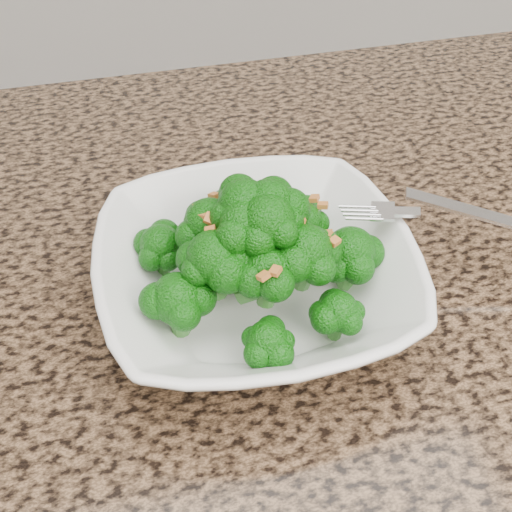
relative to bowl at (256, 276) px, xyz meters
name	(u,v)px	position (x,y,z in m)	size (l,w,h in m)	color
granite_counter	(467,393)	(0.13, -0.11, -0.04)	(1.64, 1.04, 0.03)	brown
bowl	(256,276)	(0.00, 0.00, 0.00)	(0.24, 0.24, 0.06)	white
broccoli_pile	(256,210)	(0.00, 0.00, 0.06)	(0.21, 0.21, 0.07)	#10610B
garlic_topping	(256,165)	(0.00, 0.00, 0.10)	(0.13, 0.13, 0.01)	orange
fork	(410,212)	(0.12, 0.00, 0.04)	(0.18, 0.03, 0.01)	silver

